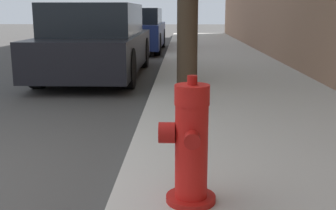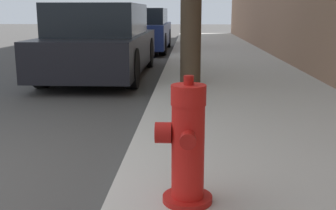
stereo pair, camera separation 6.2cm
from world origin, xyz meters
name	(u,v)px [view 2 (the right image)]	position (x,y,z in m)	size (l,w,h in m)	color
sidewalk_slab	(319,204)	(2.98, 0.00, 0.07)	(2.69, 40.00, 0.14)	#B7B2A8
fire_hydrant	(187,146)	(2.13, -0.16, 0.50)	(0.35, 0.36, 0.77)	#A91511
parked_car_near	(102,42)	(0.42, 5.75, 0.68)	(1.73, 4.49, 1.41)	black
parked_car_mid	(141,30)	(0.58, 11.26, 0.67)	(1.76, 4.51, 1.37)	navy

